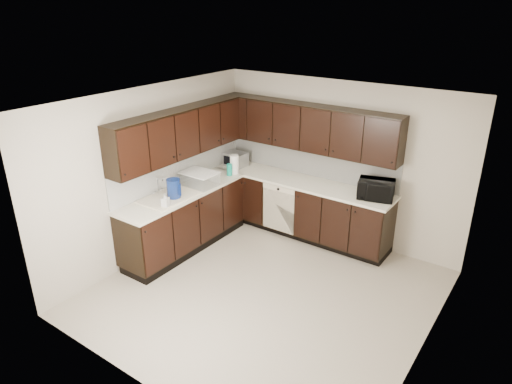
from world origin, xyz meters
TOP-DOWN VIEW (x-y plane):
  - floor at (0.00, 0.00)m, footprint 4.00×4.00m
  - ceiling at (0.00, 0.00)m, footprint 4.00×4.00m
  - wall_back at (0.00, 2.00)m, footprint 4.00×0.02m
  - wall_left at (-2.00, 0.00)m, footprint 0.02×4.00m
  - wall_right at (2.00, 0.00)m, footprint 0.02×4.00m
  - wall_front at (0.00, -2.00)m, footprint 4.00×0.02m
  - lower_cabinets at (-1.01, 1.11)m, footprint 3.00×2.80m
  - countertop at (-1.01, 1.11)m, footprint 3.03×2.83m
  - backsplash at (-1.22, 1.32)m, footprint 3.00×2.80m
  - upper_cabinets at (-1.10, 1.20)m, footprint 3.00×2.80m
  - dishwasher at (-0.70, 1.41)m, footprint 0.58×0.04m
  - sink at (-1.68, -0.01)m, footprint 0.54×0.82m
  - microwave at (0.75, 1.69)m, footprint 0.57×0.46m
  - soap_bottle_a at (-1.48, -0.26)m, footprint 0.11×0.11m
  - soap_bottle_b at (-1.77, 0.12)m, footprint 0.12×0.12m
  - toaster_oven at (-1.74, 1.66)m, footprint 0.37×0.28m
  - storage_bin at (-1.65, 0.63)m, footprint 0.53×0.40m
  - blue_pitcher at (-1.60, 0.03)m, footprint 0.24×0.24m
  - teal_tumbler at (-1.53, 1.22)m, footprint 0.10×0.10m
  - paper_towel_roll at (-1.53, 1.35)m, footprint 0.18×0.18m

SIDE VIEW (x-z plane):
  - floor at x=0.00m, z-range 0.00..0.00m
  - lower_cabinets at x=-1.01m, z-range -0.04..0.86m
  - dishwasher at x=-0.70m, z-range 0.16..0.94m
  - sink at x=-1.68m, z-range 0.67..1.09m
  - countertop at x=-1.01m, z-range 0.90..0.94m
  - teal_tumbler at x=-1.53m, z-range 0.94..1.13m
  - storage_bin at x=-1.65m, z-range 0.94..1.14m
  - soap_bottle_a at x=-1.48m, z-range 0.94..1.14m
  - toaster_oven at x=-1.74m, z-range 0.94..1.17m
  - soap_bottle_b at x=-1.77m, z-range 0.94..1.21m
  - microwave at x=0.75m, z-range 0.94..1.22m
  - blue_pitcher at x=-1.60m, z-range 0.94..1.23m
  - paper_towel_roll at x=-1.53m, z-range 0.94..1.25m
  - backsplash at x=-1.22m, z-range 0.94..1.42m
  - wall_back at x=0.00m, z-range 0.00..2.50m
  - wall_left at x=-2.00m, z-range 0.00..2.50m
  - wall_right at x=2.00m, z-range 0.00..2.50m
  - wall_front at x=0.00m, z-range 0.00..2.50m
  - upper_cabinets at x=-1.10m, z-range 1.42..2.12m
  - ceiling at x=0.00m, z-range 2.50..2.50m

